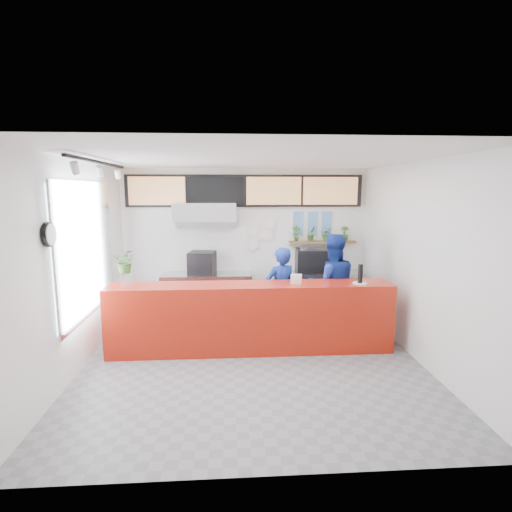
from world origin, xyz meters
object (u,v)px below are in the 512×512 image
(pepper_mill, at_px, (360,274))
(staff_center, at_px, (281,292))
(espresso_machine, at_px, (315,261))
(service_counter, at_px, (251,318))
(panini_oven, at_px, (202,263))
(staff_right, at_px, (332,286))

(pepper_mill, bearing_deg, staff_center, 148.15)
(espresso_machine, bearing_deg, pepper_mill, -76.51)
(espresso_machine, bearing_deg, service_counter, -124.02)
(service_counter, height_order, staff_center, staff_center)
(panini_oven, distance_m, staff_right, 2.65)
(service_counter, relative_size, espresso_machine, 5.99)
(espresso_machine, distance_m, staff_center, 1.49)
(staff_center, relative_size, staff_right, 0.87)
(pepper_mill, bearing_deg, staff_right, 112.44)
(panini_oven, bearing_deg, pepper_mill, -26.95)
(espresso_machine, relative_size, pepper_mill, 2.49)
(service_counter, height_order, staff_right, staff_right)
(panini_oven, bearing_deg, staff_right, -18.74)
(service_counter, height_order, pepper_mill, pepper_mill)
(espresso_machine, xyz_separation_m, staff_center, (-0.85, -1.17, -0.35))
(staff_right, bearing_deg, panini_oven, -26.76)
(staff_right, height_order, pepper_mill, staff_right)
(service_counter, distance_m, staff_center, 0.87)
(service_counter, bearing_deg, panini_oven, 116.19)
(espresso_machine, xyz_separation_m, pepper_mill, (0.32, -1.90, 0.12))
(service_counter, xyz_separation_m, staff_right, (1.45, 0.57, 0.36))
(staff_center, relative_size, pepper_mill, 5.27)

